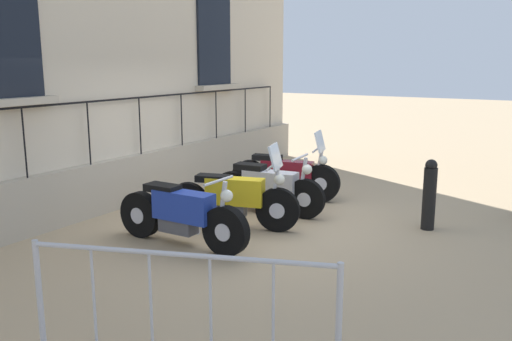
{
  "coord_description": "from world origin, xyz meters",
  "views": [
    {
      "loc": [
        4.25,
        -6.89,
        2.45
      ],
      "look_at": [
        0.09,
        0.0,
        0.8
      ],
      "focal_mm": 37.7,
      "sensor_mm": 36.0,
      "label": 1
    }
  ],
  "objects_px": {
    "motorcycle_maroon": "(285,176)",
    "motorcycle_silver": "(268,188)",
    "bollard": "(429,194)",
    "motorcycle_yellow": "(234,198)",
    "crowd_barrier": "(181,310)",
    "motorcycle_blue": "(182,215)"
  },
  "relations": [
    {
      "from": "motorcycle_silver",
      "to": "bollard",
      "type": "xyz_separation_m",
      "value": [
        2.44,
        0.5,
        0.1
      ]
    },
    {
      "from": "motorcycle_blue",
      "to": "crowd_barrier",
      "type": "height_order",
      "value": "crowd_barrier"
    },
    {
      "from": "motorcycle_silver",
      "to": "motorcycle_maroon",
      "type": "bearing_deg",
      "value": 101.99
    },
    {
      "from": "motorcycle_yellow",
      "to": "motorcycle_maroon",
      "type": "xyz_separation_m",
      "value": [
        -0.16,
        1.92,
        -0.03
      ]
    },
    {
      "from": "crowd_barrier",
      "to": "motorcycle_silver",
      "type": "bearing_deg",
      "value": 111.59
    },
    {
      "from": "motorcycle_blue",
      "to": "crowd_barrier",
      "type": "distance_m",
      "value": 3.1
    },
    {
      "from": "motorcycle_maroon",
      "to": "motorcycle_silver",
      "type": "bearing_deg",
      "value": -78.01
    },
    {
      "from": "motorcycle_maroon",
      "to": "motorcycle_blue",
      "type": "bearing_deg",
      "value": -89.99
    },
    {
      "from": "motorcycle_silver",
      "to": "bollard",
      "type": "distance_m",
      "value": 2.49
    },
    {
      "from": "motorcycle_maroon",
      "to": "bollard",
      "type": "relative_size",
      "value": 1.9
    },
    {
      "from": "motorcycle_maroon",
      "to": "bollard",
      "type": "xyz_separation_m",
      "value": [
        2.65,
        -0.49,
        0.11
      ]
    },
    {
      "from": "motorcycle_blue",
      "to": "motorcycle_maroon",
      "type": "relative_size",
      "value": 1.05
    },
    {
      "from": "motorcycle_blue",
      "to": "motorcycle_yellow",
      "type": "distance_m",
      "value": 1.04
    },
    {
      "from": "motorcycle_blue",
      "to": "motorcycle_silver",
      "type": "relative_size",
      "value": 1.07
    },
    {
      "from": "motorcycle_blue",
      "to": "bollard",
      "type": "bearing_deg",
      "value": 42.77
    },
    {
      "from": "motorcycle_yellow",
      "to": "motorcycle_silver",
      "type": "distance_m",
      "value": 0.93
    },
    {
      "from": "crowd_barrier",
      "to": "bollard",
      "type": "relative_size",
      "value": 2.21
    },
    {
      "from": "crowd_barrier",
      "to": "motorcycle_blue",
      "type": "bearing_deg",
      "value": 128.75
    },
    {
      "from": "bollard",
      "to": "crowd_barrier",
      "type": "bearing_deg",
      "value": -98.33
    },
    {
      "from": "motorcycle_silver",
      "to": "bollard",
      "type": "height_order",
      "value": "bollard"
    },
    {
      "from": "crowd_barrier",
      "to": "bollard",
      "type": "xyz_separation_m",
      "value": [
        0.71,
        4.86,
        -0.04
      ]
    },
    {
      "from": "motorcycle_yellow",
      "to": "crowd_barrier",
      "type": "height_order",
      "value": "motorcycle_yellow"
    }
  ]
}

